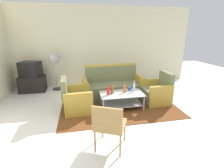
# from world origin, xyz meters

# --- Properties ---
(ground_plane) EXTENTS (14.00, 14.00, 0.00)m
(ground_plane) POSITION_xyz_m (0.00, 0.00, 0.00)
(ground_plane) COLOR white
(wall_back) EXTENTS (6.52, 0.12, 2.80)m
(wall_back) POSITION_xyz_m (0.00, 3.06, 1.40)
(wall_back) COLOR beige
(wall_back) RESTS_ON ground
(rug) EXTENTS (3.01, 2.07, 0.01)m
(rug) POSITION_xyz_m (0.02, 0.92, 0.01)
(rug) COLOR brown
(rug) RESTS_ON ground
(couch) EXTENTS (1.82, 0.80, 0.96)m
(couch) POSITION_xyz_m (0.01, 1.56, 0.32)
(couch) COLOR #6B704C
(couch) RESTS_ON rug
(armchair_left) EXTENTS (0.73, 0.79, 0.85)m
(armchair_left) POSITION_xyz_m (-1.07, 0.82, 0.29)
(armchair_left) COLOR #6B704C
(armchair_left) RESTS_ON rug
(armchair_right) EXTENTS (0.73, 0.79, 0.85)m
(armchair_right) POSITION_xyz_m (1.12, 0.92, 0.29)
(armchair_right) COLOR #6B704C
(armchair_right) RESTS_ON rug
(coffee_table) EXTENTS (1.10, 0.60, 0.40)m
(coffee_table) POSITION_xyz_m (0.07, 0.73, 0.27)
(coffee_table) COLOR silver
(coffee_table) RESTS_ON rug
(bottle_orange) EXTENTS (0.07, 0.07, 0.25)m
(bottle_orange) POSITION_xyz_m (0.16, 0.80, 0.50)
(bottle_orange) COLOR #D85919
(bottle_orange) RESTS_ON coffee_table
(bottle_brown) EXTENTS (0.08, 0.08, 0.28)m
(bottle_brown) POSITION_xyz_m (-0.17, 0.78, 0.52)
(bottle_brown) COLOR brown
(bottle_brown) RESTS_ON coffee_table
(bottle_clear) EXTENTS (0.06, 0.06, 0.28)m
(bottle_clear) POSITION_xyz_m (0.43, 0.85, 0.52)
(bottle_clear) COLOR silver
(bottle_clear) RESTS_ON coffee_table
(bottle_red) EXTENTS (0.07, 0.07, 0.24)m
(bottle_red) POSITION_xyz_m (-0.28, 0.73, 0.50)
(bottle_red) COLOR red
(bottle_red) RESTS_ON coffee_table
(cup) EXTENTS (0.08, 0.08, 0.10)m
(cup) POSITION_xyz_m (0.33, 0.91, 0.46)
(cup) COLOR #2659A5
(cup) RESTS_ON coffee_table
(tv_stand) EXTENTS (0.80, 0.50, 0.52)m
(tv_stand) POSITION_xyz_m (-2.52, 2.55, 0.26)
(tv_stand) COLOR black
(tv_stand) RESTS_ON ground
(television) EXTENTS (0.69, 0.58, 0.48)m
(television) POSITION_xyz_m (-2.52, 2.55, 0.76)
(television) COLOR black
(television) RESTS_ON tv_stand
(pedestal_fan) EXTENTS (0.36, 0.36, 1.27)m
(pedestal_fan) POSITION_xyz_m (-1.76, 2.60, 1.01)
(pedestal_fan) COLOR #2D2D33
(pedestal_fan) RESTS_ON ground
(wicker_chair) EXTENTS (0.64, 0.64, 0.84)m
(wicker_chair) POSITION_xyz_m (-0.52, -0.75, 0.49)
(wicker_chair) COLOR #AD844C
(wicker_chair) RESTS_ON ground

